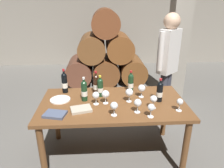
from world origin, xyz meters
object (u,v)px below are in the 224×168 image
wine_bottle_1 (84,91)px  wine_glass_2 (105,94)px  wine_glass_0 (96,96)px  wine_glass_5 (180,102)px  wine_bottle_5 (100,87)px  wine_glass_3 (142,88)px  leather_ledger (81,109)px  dining_table (113,109)px  wine_bottle_0 (131,83)px  wine_glass_1 (151,108)px  tasting_notebook (55,114)px  wine_glass_8 (154,99)px  wine_bottle_2 (96,84)px  serving_plate (60,100)px  wine_bottle_3 (159,91)px  sommelier_presenting (168,60)px  wine_glass_4 (114,106)px  wine_glass_7 (129,93)px  wine_bottle_4 (65,83)px

wine_bottle_1 → wine_glass_2: size_ratio=1.80×
wine_glass_0 → wine_glass_2: (0.11, 0.02, 0.00)m
wine_glass_5 → wine_bottle_5: bearing=153.4°
wine_glass_3 → leather_ledger: 0.78m
wine_glass_2 → wine_glass_3: bearing=17.8°
dining_table → wine_bottle_0: (0.25, 0.30, 0.22)m
wine_bottle_1 → wine_glass_1: size_ratio=1.98×
tasting_notebook → wine_glass_8: bearing=19.1°
wine_bottle_0 → wine_bottle_2: size_ratio=0.95×
wine_glass_3 → serving_plate: 0.99m
wine_glass_0 → wine_glass_2: size_ratio=0.95×
wine_bottle_3 → wine_glass_5: bearing=-58.0°
sommelier_presenting → wine_glass_1: bearing=-114.3°
wine_glass_3 → wine_glass_4: bearing=-131.1°
wine_bottle_1 → wine_glass_7: bearing=-7.1°
wine_bottle_1 → wine_glass_1: bearing=-31.2°
wine_bottle_3 → wine_glass_7: 0.36m
wine_bottle_0 → wine_bottle_3: 0.42m
wine_bottle_5 → wine_glass_5: bearing=-26.6°
wine_glass_0 → serving_plate: (-0.43, 0.13, -0.10)m
wine_bottle_2 → sommelier_presenting: sommelier_presenting is taller
wine_glass_2 → wine_glass_7: wine_glass_7 is taller
wine_bottle_0 → wine_glass_2: size_ratio=1.75×
dining_table → wine_glass_0: wine_glass_0 is taller
wine_bottle_4 → wine_glass_8: wine_bottle_4 is taller
wine_bottle_0 → wine_glass_8: 0.50m
wine_bottle_4 → wine_glass_2: 0.62m
wine_bottle_4 → wine_bottle_0: bearing=-1.8°
wine_glass_8 → sommelier_presenting: 1.03m
wine_glass_8 → serving_plate: size_ratio=0.64×
wine_glass_2 → wine_glass_7: 0.28m
dining_table → sommelier_presenting: sommelier_presenting is taller
wine_bottle_1 → wine_glass_4: size_ratio=1.90×
sommelier_presenting → wine_glass_3: bearing=-128.7°
wine_bottle_3 → wine_glass_3: 0.22m
wine_bottle_2 → wine_glass_5: wine_bottle_2 is taller
wine_bottle_4 → leather_ledger: size_ratio=1.43×
wine_bottle_1 → wine_bottle_3: size_ratio=1.03×
wine_bottle_3 → wine_bottle_4: 1.19m
wine_bottle_3 → wine_glass_1: size_ratio=1.93×
wine_glass_2 → serving_plate: size_ratio=0.68×
wine_glass_4 → sommelier_presenting: (0.87, 1.05, 0.17)m
wine_bottle_1 → wine_glass_5: wine_bottle_1 is taller
wine_bottle_1 → wine_glass_4: wine_bottle_1 is taller
wine_bottle_1 → tasting_notebook: wine_bottle_1 is taller
wine_glass_1 → wine_glass_8: size_ratio=0.97×
wine_glass_2 → wine_glass_7: (0.28, 0.03, 0.00)m
wine_bottle_4 → wine_glass_5: wine_bottle_4 is taller
tasting_notebook → wine_bottle_1: bearing=63.3°
wine_bottle_4 → wine_glass_1: size_ratio=2.12×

